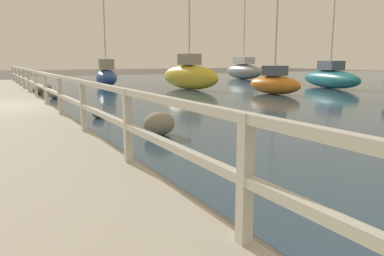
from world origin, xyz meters
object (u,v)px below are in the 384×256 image
sailboat_blue (106,75)px  sailboat_gray (243,70)px  sailboat_yellow (189,76)px  sailboat_teal (330,78)px  sailboat_orange (274,83)px

sailboat_blue → sailboat_gray: size_ratio=0.92×
sailboat_yellow → sailboat_teal: 8.70m
sailboat_blue → sailboat_teal: size_ratio=1.14×
sailboat_teal → sailboat_gray: bearing=96.9°
sailboat_orange → sailboat_gray: size_ratio=0.68×
sailboat_yellow → sailboat_orange: bearing=-75.2°
sailboat_blue → sailboat_orange: bearing=-49.7°
sailboat_blue → sailboat_teal: sailboat_blue is taller
sailboat_orange → sailboat_gray: 15.59m
sailboat_blue → sailboat_gray: sailboat_gray is taller
sailboat_yellow → sailboat_blue: 6.07m
sailboat_gray → sailboat_teal: bearing=-95.1°
sailboat_teal → sailboat_orange: bearing=-147.1°
sailboat_orange → sailboat_teal: bearing=6.3°
sailboat_orange → sailboat_blue: bearing=110.7°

